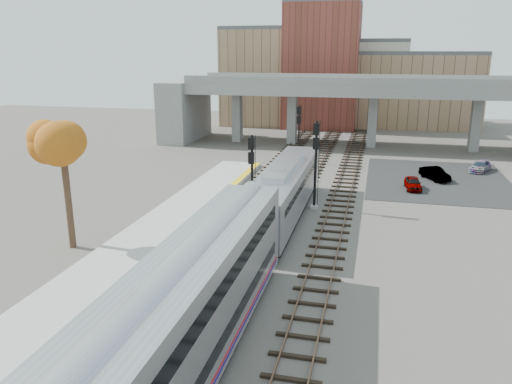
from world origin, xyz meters
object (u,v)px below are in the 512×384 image
at_px(signal_mast_near, 252,182).
at_px(signal_mast_far, 299,135).
at_px(car_b, 435,174).
at_px(coach, 167,343).
at_px(car_c, 480,166).
at_px(signal_mast_mid, 315,166).
at_px(locomotive, 285,190).
at_px(tree, 63,150).
at_px(car_a, 413,183).

relative_size(signal_mast_near, signal_mast_far, 1.02).
bearing_deg(car_b, coach, -136.57).
bearing_deg(car_c, signal_mast_near, -106.26).
bearing_deg(coach, car_b, 71.46).
bearing_deg(car_c, coach, -87.19).
distance_m(signal_mast_mid, car_c, 23.80).
bearing_deg(locomotive, car_b, 50.18).
bearing_deg(car_b, tree, -163.79).
relative_size(coach, signal_mast_near, 3.67).
height_order(signal_mast_near, car_b, signal_mast_near).
relative_size(signal_mast_far, car_c, 1.74).
bearing_deg(tree, signal_mast_near, 34.70).
bearing_deg(locomotive, signal_mast_mid, 53.91).
distance_m(tree, car_a, 31.32).
bearing_deg(signal_mast_far, car_b, -17.68).
xyz_separation_m(locomotive, car_a, (10.32, 10.97, -1.65)).
relative_size(signal_mast_far, car_a, 1.95).
bearing_deg(coach, signal_mast_near, 95.86).
height_order(car_a, car_c, car_a).
height_order(signal_mast_near, signal_mast_far, signal_mast_near).
relative_size(signal_mast_mid, tree, 0.82).
bearing_deg(car_b, car_c, 16.34).
height_order(signal_mast_mid, car_c, signal_mast_mid).
height_order(signal_mast_mid, signal_mast_far, signal_mast_mid).
distance_m(signal_mast_mid, signal_mast_far, 17.67).
height_order(car_a, car_b, car_b).
bearing_deg(tree, car_b, 44.24).
bearing_deg(signal_mast_mid, locomotive, -126.09).
bearing_deg(car_b, signal_mast_far, 134.29).
bearing_deg(signal_mast_far, car_a, -35.80).
bearing_deg(tree, coach, -46.10).
height_order(tree, car_b, tree).
xyz_separation_m(signal_mast_near, signal_mast_mid, (4.10, 4.90, 0.34)).
distance_m(coach, tree, 18.64).
relative_size(locomotive, coach, 0.76).
bearing_deg(signal_mast_far, locomotive, -83.98).
bearing_deg(car_c, signal_mast_mid, -106.73).
distance_m(car_b, car_c, 7.20).
bearing_deg(signal_mast_near, signal_mast_far, 90.00).
bearing_deg(signal_mast_far, signal_mast_mid, -76.58).
relative_size(coach, tree, 2.80).
bearing_deg(locomotive, car_a, 46.75).
relative_size(signal_mast_near, car_a, 1.98).
bearing_deg(coach, signal_mast_mid, 85.49).
distance_m(locomotive, tree, 16.39).
height_order(tree, car_c, tree).
relative_size(locomotive, signal_mast_near, 2.79).
height_order(signal_mast_far, tree, tree).
relative_size(car_a, car_b, 0.89).
height_order(locomotive, signal_mast_near, signal_mast_near).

